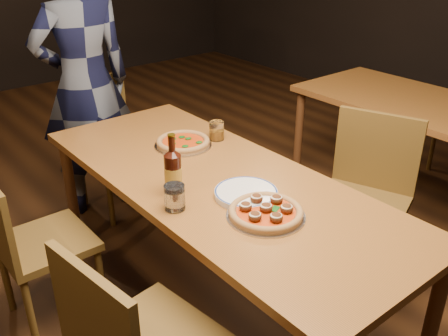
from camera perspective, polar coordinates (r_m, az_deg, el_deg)
ground at (r=2.70m, az=-0.69°, el=-15.44°), size 9.00×9.00×0.00m
table_main at (r=2.30m, az=-0.79°, el=-2.73°), size 0.80×2.00×0.75m
chair_main_sw at (r=2.53m, az=-19.71°, el=-7.90°), size 0.41×0.41×0.87m
chair_main_e at (r=2.69m, az=15.35°, el=-4.02°), size 0.57×0.57×0.96m
chair_end at (r=3.41m, az=-12.25°, el=2.62°), size 0.46×0.46×0.92m
pizza_meatball at (r=1.98m, az=4.80°, el=-4.99°), size 0.31×0.31×0.06m
pizza_margherita at (r=2.60m, az=-4.69°, el=2.95°), size 0.30×0.30×0.04m
plate_stack at (r=2.12m, az=2.53°, el=-2.94°), size 0.27×0.27×0.03m
beer_bottle at (r=2.12m, az=-5.84°, el=-0.55°), size 0.07×0.07×0.26m
water_glass at (r=2.02m, az=-5.66°, el=-3.34°), size 0.08×0.08×0.11m
amber_glass at (r=2.66m, az=-0.86°, el=4.29°), size 0.08×0.08×0.10m
diner at (r=3.33m, az=-15.64°, el=9.22°), size 0.67×0.47×1.75m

